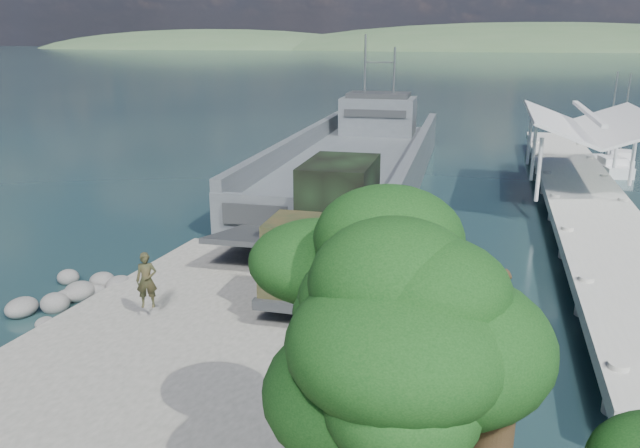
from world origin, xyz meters
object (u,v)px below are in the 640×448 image
(pier, at_px, (583,180))
(sailboat_near, at_px, (606,166))
(landing_craft, at_px, (356,167))
(overhang_tree, at_px, (464,339))
(military_truck, at_px, (331,224))
(soldier, at_px, (148,292))
(sailboat_far, at_px, (619,160))

(pier, distance_m, sailboat_near, 11.76)
(landing_craft, height_order, overhang_tree, landing_craft)
(overhang_tree, bearing_deg, sailboat_near, 78.15)
(pier, relative_size, military_truck, 4.96)
(sailboat_near, bearing_deg, pier, -116.91)
(soldier, bearing_deg, pier, 31.19)
(pier, distance_m, landing_craft, 14.15)
(pier, xyz_separation_m, sailboat_near, (3.03, 11.30, -1.22))
(pier, bearing_deg, sailboat_far, 73.03)
(sailboat_near, bearing_deg, soldier, -132.13)
(pier, bearing_deg, landing_craft, 162.83)
(landing_craft, bearing_deg, pier, -19.22)
(landing_craft, relative_size, sailboat_far, 5.02)
(landing_craft, xyz_separation_m, sailboat_far, (17.90, 10.24, -0.47))
(sailboat_far, bearing_deg, overhang_tree, -97.12)
(military_truck, relative_size, sailboat_far, 1.29)
(military_truck, xyz_separation_m, soldier, (-4.64, -5.06, -1.14))
(sailboat_far, bearing_deg, landing_craft, -144.58)
(soldier, height_order, overhang_tree, overhang_tree)
(soldier, relative_size, sailboat_near, 0.25)
(military_truck, xyz_separation_m, sailboat_near, (13.48, 26.03, -2.15))
(soldier, height_order, sailboat_near, sailboat_near)
(pier, xyz_separation_m, sailboat_far, (4.40, 14.41, -1.23))
(soldier, bearing_deg, sailboat_far, 38.85)
(pier, relative_size, landing_craft, 1.28)
(landing_craft, distance_m, overhang_tree, 33.45)
(pier, height_order, sailboat_far, sailboat_far)
(military_truck, distance_m, overhang_tree, 14.46)
(landing_craft, height_order, soldier, landing_craft)
(soldier, distance_m, sailboat_near, 36.00)
(soldier, xyz_separation_m, sailboat_near, (18.12, 31.08, -1.01))
(sailboat_near, xyz_separation_m, sailboat_far, (1.37, 3.12, -0.01))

